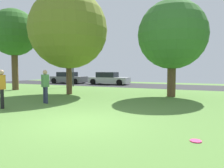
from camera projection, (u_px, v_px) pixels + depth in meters
ground_plane at (78, 123)px, 6.75m from camera, size 44.00×44.00×0.00m
road_strip at (166, 86)px, 21.34m from camera, size 44.00×6.40×0.01m
maple_tree_near at (14, 33)px, 17.30m from camera, size 3.79×3.79×6.60m
maple_tree_far at (172, 35)px, 13.07m from camera, size 4.24×4.24×5.96m
oak_tree_right at (68, 30)px, 14.27m from camera, size 5.24×5.24×6.99m
person_catcher at (2, 87)px, 9.20m from camera, size 0.38×0.39×1.68m
person_bystander at (45, 85)px, 10.56m from camera, size 0.30×0.37×1.67m
frisbee_disc at (196, 141)px, 5.00m from camera, size 0.27×0.27×0.03m
parked_car_grey at (68, 78)px, 25.97m from camera, size 4.36×2.01×1.37m
parked_car_silver at (109, 79)px, 23.92m from camera, size 4.56×1.92×1.39m
street_lamp_post at (73, 64)px, 21.16m from camera, size 0.14×0.14×4.50m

